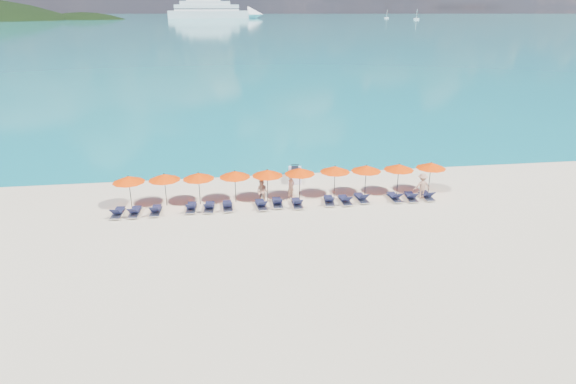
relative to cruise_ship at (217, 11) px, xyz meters
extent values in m
plane|color=beige|center=(3.10, -601.68, -8.32)|extent=(1400.00, 1400.00, 0.00)
cube|color=#1FA9B2|center=(3.10, 58.32, -8.31)|extent=(1600.00, 1300.00, 0.01)
ellipsoid|color=black|center=(-146.90, -41.68, -43.32)|extent=(162.00, 126.00, 85.50)
cube|color=white|center=(-10.19, -0.54, -3.97)|extent=(96.47, 22.45, 8.70)
cone|color=white|center=(47.14, 2.50, -3.97)|extent=(20.13, 20.13, 19.14)
cube|color=white|center=(-11.93, -0.63, 3.86)|extent=(77.22, 18.83, 6.96)
cube|color=white|center=(-13.67, -0.73, 9.08)|extent=(59.93, 16.18, 4.35)
cube|color=white|center=(-15.41, -0.82, 12.56)|extent=(40.68, 12.56, 3.04)
cube|color=black|center=(-11.93, -0.63, 2.55)|extent=(78.19, 19.05, 0.78)
cube|color=black|center=(-11.93, -0.63, 5.60)|extent=(76.26, 18.60, 0.78)
cube|color=white|center=(213.41, -100.21, -7.50)|extent=(6.10, 2.03, 1.63)
cylinder|color=white|center=(213.41, -100.21, -2.22)|extent=(0.37, 0.37, 10.17)
cube|color=white|center=(203.64, -30.80, -7.60)|extent=(5.40, 1.80, 1.44)
cylinder|color=white|center=(203.64, -30.80, -2.92)|extent=(0.32, 0.32, 9.00)
cube|color=silver|center=(4.45, -592.90, -7.98)|extent=(1.41, 2.81, 0.62)
cube|color=black|center=(4.42, -593.12, -7.53)|extent=(0.73, 1.19, 0.39)
cylinder|color=black|center=(4.56, -592.24, -7.37)|extent=(0.62, 0.16, 0.07)
imported|color=tan|center=(3.58, -596.75, -7.47)|extent=(0.73, 0.72, 1.70)
imported|color=tan|center=(1.52, -597.51, -7.48)|extent=(0.94, 0.78, 1.68)
imported|color=tan|center=(12.56, -598.03, -7.42)|extent=(1.19, 0.60, 1.80)
cylinder|color=black|center=(-7.12, -597.05, -7.22)|extent=(0.05, 0.05, 2.20)
cone|color=#FF3F01|center=(-7.12, -597.05, -6.30)|extent=(2.10, 2.10, 0.42)
sphere|color=black|center=(-7.12, -597.05, -6.08)|extent=(0.08, 0.08, 0.08)
cylinder|color=black|center=(-4.87, -596.93, -7.22)|extent=(0.05, 0.05, 2.20)
cone|color=#FF3F01|center=(-4.87, -596.93, -6.30)|extent=(2.10, 2.10, 0.42)
sphere|color=black|center=(-4.87, -596.93, -6.08)|extent=(0.08, 0.08, 0.08)
cylinder|color=black|center=(-2.65, -597.02, -7.22)|extent=(0.05, 0.05, 2.20)
cone|color=#FF3F01|center=(-2.65, -597.02, -6.30)|extent=(2.10, 2.10, 0.42)
sphere|color=black|center=(-2.65, -597.02, -6.08)|extent=(0.08, 0.08, 0.08)
cylinder|color=black|center=(-0.25, -596.97, -7.22)|extent=(0.05, 0.05, 2.20)
cone|color=#FF3F01|center=(-0.25, -596.97, -6.30)|extent=(2.10, 2.10, 0.42)
sphere|color=black|center=(-0.25, -596.97, -6.08)|extent=(0.08, 0.08, 0.08)
cylinder|color=black|center=(1.93, -597.00, -7.22)|extent=(0.05, 0.05, 2.20)
cone|color=#FF3F01|center=(1.93, -597.00, -6.30)|extent=(2.10, 2.10, 0.42)
sphere|color=black|center=(1.93, -597.00, -6.08)|extent=(0.08, 0.08, 0.08)
cylinder|color=black|center=(4.15, -596.95, -7.22)|extent=(0.05, 0.05, 2.20)
cone|color=#FF3F01|center=(4.15, -596.95, -6.30)|extent=(2.10, 2.10, 0.42)
sphere|color=black|center=(4.15, -596.95, -6.08)|extent=(0.08, 0.08, 0.08)
cylinder|color=black|center=(6.63, -596.87, -7.22)|extent=(0.05, 0.05, 2.20)
cone|color=#FF3F01|center=(6.63, -596.87, -6.30)|extent=(2.10, 2.10, 0.42)
sphere|color=black|center=(6.63, -596.87, -6.08)|extent=(0.08, 0.08, 0.08)
cylinder|color=black|center=(8.82, -596.99, -7.22)|extent=(0.05, 0.05, 2.20)
cone|color=#FF3F01|center=(8.82, -596.99, -6.30)|extent=(2.10, 2.10, 0.42)
sphere|color=black|center=(8.82, -596.99, -6.08)|extent=(0.08, 0.08, 0.08)
cylinder|color=black|center=(11.16, -597.04, -7.22)|extent=(0.05, 0.05, 2.20)
cone|color=#FF3F01|center=(11.16, -597.04, -6.30)|extent=(2.10, 2.10, 0.42)
sphere|color=black|center=(11.16, -597.04, -6.08)|extent=(0.08, 0.08, 0.08)
cylinder|color=black|center=(13.53, -597.01, -7.22)|extent=(0.05, 0.05, 2.20)
cone|color=#FF3F01|center=(13.53, -597.01, -6.30)|extent=(2.10, 2.10, 0.42)
sphere|color=black|center=(13.53, -597.01, -6.08)|extent=(0.08, 0.08, 0.08)
cube|color=silver|center=(-7.78, -598.27, -8.18)|extent=(0.76, 1.75, 0.06)
cube|color=#181C3E|center=(-7.76, -598.02, -8.02)|extent=(0.64, 1.14, 0.04)
cube|color=#181C3E|center=(-7.83, -598.81, -7.77)|extent=(0.59, 0.58, 0.43)
cube|color=silver|center=(-6.74, -598.29, -8.18)|extent=(0.72, 1.73, 0.06)
cube|color=#181C3E|center=(-6.72, -598.04, -8.02)|extent=(0.62, 1.13, 0.04)
cube|color=#181C3E|center=(-6.77, -598.84, -7.77)|extent=(0.58, 0.57, 0.43)
cube|color=silver|center=(-5.43, -598.25, -8.18)|extent=(0.68, 1.72, 0.06)
cube|color=#181C3E|center=(-5.42, -598.00, -8.02)|extent=(0.59, 1.12, 0.04)
cube|color=#181C3E|center=(-5.45, -598.80, -7.77)|extent=(0.57, 0.56, 0.43)
cube|color=silver|center=(-3.19, -598.07, -8.18)|extent=(0.70, 1.73, 0.06)
cube|color=#181C3E|center=(-3.18, -597.82, -8.02)|extent=(0.60, 1.12, 0.04)
cube|color=#181C3E|center=(-3.22, -598.62, -7.77)|extent=(0.57, 0.56, 0.43)
cube|color=silver|center=(-2.03, -598.15, -8.18)|extent=(0.75, 1.74, 0.06)
cube|color=#181C3E|center=(-2.02, -597.90, -8.02)|extent=(0.63, 1.14, 0.04)
cube|color=#181C3E|center=(-2.08, -598.69, -7.77)|extent=(0.59, 0.58, 0.43)
cube|color=silver|center=(-0.84, -598.13, -8.18)|extent=(0.68, 1.72, 0.06)
cube|color=#181C3E|center=(-0.85, -597.88, -8.02)|extent=(0.59, 1.12, 0.04)
cube|color=#181C3E|center=(-0.82, -598.68, -7.77)|extent=(0.57, 0.56, 0.43)
cube|color=silver|center=(1.37, -598.23, -8.18)|extent=(0.79, 1.75, 0.06)
cube|color=#181C3E|center=(1.34, -597.98, -8.02)|extent=(0.66, 1.15, 0.04)
cube|color=#181C3E|center=(1.43, -598.78, -7.77)|extent=(0.60, 0.59, 0.43)
cube|color=silver|center=(2.47, -598.01, -8.18)|extent=(0.65, 1.71, 0.06)
cube|color=#181C3E|center=(2.48, -597.76, -8.02)|extent=(0.57, 1.11, 0.04)
cube|color=#181C3E|center=(2.46, -598.56, -7.77)|extent=(0.56, 0.55, 0.43)
cube|color=silver|center=(3.77, -598.29, -8.18)|extent=(0.63, 1.70, 0.06)
cube|color=#181C3E|center=(3.76, -598.04, -8.02)|extent=(0.56, 1.10, 0.04)
cube|color=#181C3E|center=(3.77, -598.84, -7.77)|extent=(0.55, 0.54, 0.43)
cube|color=silver|center=(5.99, -598.12, -8.18)|extent=(0.79, 1.76, 0.06)
cube|color=#181C3E|center=(6.02, -597.87, -8.02)|extent=(0.66, 1.15, 0.04)
cube|color=#181C3E|center=(5.93, -598.66, -7.77)|extent=(0.60, 0.59, 0.43)
cube|color=silver|center=(7.08, -598.20, -8.18)|extent=(0.71, 1.73, 0.06)
cube|color=#181C3E|center=(7.06, -597.95, -8.02)|extent=(0.61, 1.13, 0.04)
cube|color=#181C3E|center=(7.11, -598.75, -7.77)|extent=(0.58, 0.57, 0.43)
cube|color=silver|center=(8.28, -597.98, -8.18)|extent=(0.72, 1.74, 0.06)
cube|color=#181C3E|center=(8.27, -597.73, -8.02)|extent=(0.62, 1.13, 0.04)
cube|color=#181C3E|center=(8.32, -598.52, -7.77)|extent=(0.58, 0.57, 0.43)
cube|color=silver|center=(10.59, -598.15, -8.18)|extent=(0.71, 1.73, 0.06)
cube|color=#181C3E|center=(10.58, -597.90, -8.02)|extent=(0.61, 1.13, 0.04)
cube|color=#181C3E|center=(10.62, -598.70, -7.77)|extent=(0.58, 0.57, 0.43)
cube|color=silver|center=(11.73, -598.24, -8.18)|extent=(0.79, 1.75, 0.06)
cube|color=#181C3E|center=(11.76, -597.99, -8.02)|extent=(0.66, 1.15, 0.04)
cube|color=#181C3E|center=(11.67, -598.79, -7.77)|extent=(0.60, 0.59, 0.43)
cube|color=silver|center=(12.90, -598.17, -8.18)|extent=(0.63, 1.70, 0.06)
cube|color=#181C3E|center=(12.90, -597.92, -8.02)|extent=(0.56, 1.10, 0.04)
cube|color=#181C3E|center=(12.90, -598.72, -7.77)|extent=(0.55, 0.54, 0.43)
camera|label=1|loc=(-0.96, -627.58, 4.10)|focal=30.00mm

